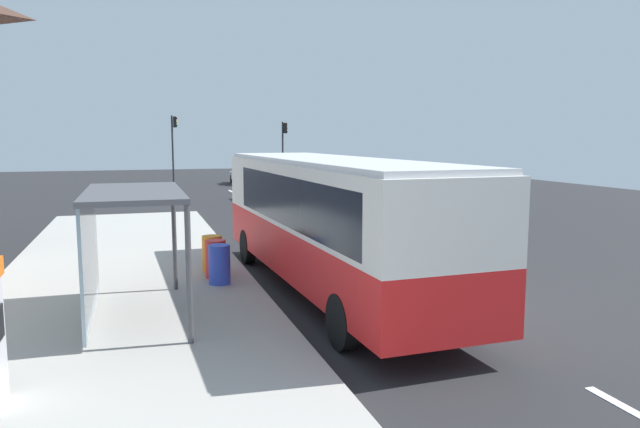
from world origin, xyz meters
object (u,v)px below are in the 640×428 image
(recycling_bin_orange, at_px, (212,254))
(bus_shelter, at_px, (118,221))
(bus, at_px, (329,216))
(recycling_bin_red, at_px, (216,259))
(traffic_light_far_side, at_px, (174,139))
(traffic_light_near_side, at_px, (284,143))
(recycling_bin_blue, at_px, (219,264))
(sedan_near, at_px, (244,174))
(white_van, at_px, (285,179))

(recycling_bin_orange, relative_size, bus_shelter, 0.24)
(bus, xyz_separation_m, recycling_bin_orange, (-2.49, 2.29, -1.19))
(recycling_bin_red, relative_size, traffic_light_far_side, 0.18)
(bus, distance_m, traffic_light_near_side, 34.25)
(traffic_light_near_side, relative_size, traffic_light_far_side, 0.92)
(recycling_bin_blue, xyz_separation_m, traffic_light_far_side, (1.09, 33.36, 2.92))
(recycling_bin_orange, bearing_deg, traffic_light_near_side, 72.71)
(bus, height_order, recycling_bin_orange, bus)
(recycling_bin_red, xyz_separation_m, traffic_light_far_side, (1.09, 32.66, 2.92))
(sedan_near, bearing_deg, white_van, -90.39)
(recycling_bin_orange, height_order, traffic_light_far_side, traffic_light_far_side)
(traffic_light_near_side, bearing_deg, white_van, -103.74)
(bus, distance_m, recycling_bin_blue, 2.90)
(sedan_near, distance_m, bus_shelter, 36.37)
(traffic_light_near_side, bearing_deg, recycling_bin_orange, -107.29)
(recycling_bin_blue, relative_size, traffic_light_far_side, 0.18)
(bus_shelter, bearing_deg, recycling_bin_blue, 43.84)
(traffic_light_near_side, bearing_deg, recycling_bin_blue, -106.59)
(bus, bearing_deg, white_van, 78.91)
(recycling_bin_blue, distance_m, recycling_bin_orange, 1.40)
(traffic_light_far_side, height_order, bus_shelter, traffic_light_far_side)
(recycling_bin_red, relative_size, recycling_bin_orange, 1.00)
(white_van, relative_size, sedan_near, 1.16)
(traffic_light_far_side, bearing_deg, sedan_near, -2.14)
(white_van, xyz_separation_m, traffic_light_near_side, (3.30, 13.49, 1.96))
(sedan_near, xyz_separation_m, traffic_light_far_side, (-5.40, 0.20, 2.78))
(traffic_light_far_side, relative_size, bus_shelter, 1.35)
(recycling_bin_red, xyz_separation_m, recycling_bin_orange, (0.00, 0.70, 0.00))
(white_van, bearing_deg, sedan_near, 89.61)
(white_van, relative_size, recycling_bin_red, 5.47)
(bus, distance_m, recycling_bin_red, 3.18)
(bus, bearing_deg, sedan_near, 83.28)
(sedan_near, relative_size, recycling_bin_orange, 4.72)
(recycling_bin_red, bearing_deg, recycling_bin_orange, 90.00)
(traffic_light_far_side, distance_m, bus_shelter, 35.67)
(sedan_near, height_order, bus_shelter, bus_shelter)
(bus, xyz_separation_m, bus_shelter, (-4.70, -1.24, 0.25))
(bus, distance_m, white_van, 20.34)
(recycling_bin_red, relative_size, traffic_light_near_side, 0.19)
(recycling_bin_blue, height_order, traffic_light_far_side, traffic_light_far_side)
(bus, bearing_deg, traffic_light_near_side, 77.83)
(recycling_bin_blue, bearing_deg, traffic_light_near_side, 73.41)
(bus, xyz_separation_m, sedan_near, (4.01, 34.05, -1.05))
(bus, relative_size, recycling_bin_blue, 11.67)
(recycling_bin_red, distance_m, traffic_light_far_side, 32.81)
(recycling_bin_orange, xyz_separation_m, traffic_light_near_side, (9.70, 31.16, 2.65))
(white_van, bearing_deg, traffic_light_near_side, 76.26)
(bus, bearing_deg, recycling_bin_orange, 137.41)
(recycling_bin_blue, relative_size, recycling_bin_red, 1.00)
(traffic_light_near_side, relative_size, bus_shelter, 1.24)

